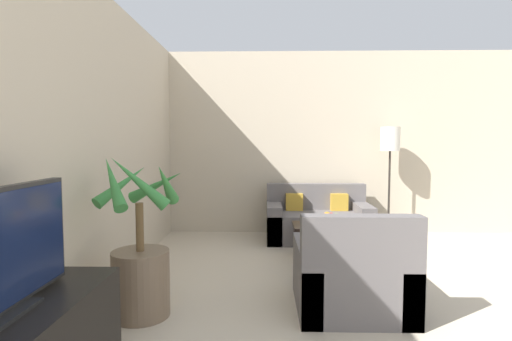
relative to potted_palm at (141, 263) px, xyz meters
name	(u,v)px	position (x,y,z in m)	size (l,w,h in m)	color
wall_back	(376,143)	(2.63, 2.99, 0.93)	(7.80, 0.06, 2.70)	beige
wall_left	(48,143)	(-0.50, -0.35, 0.93)	(0.06, 8.23, 2.70)	beige
potted_palm	(141,263)	(0.00, 0.00, 0.00)	(0.70, 0.69, 1.29)	brown
sofa_loveseat	(318,221)	(1.70, 2.49, -0.16)	(1.42, 0.76, 0.76)	#605B5B
floor_lamp	(390,146)	(2.73, 2.64, 0.88)	(0.27, 0.27, 1.57)	#2D2823
coffee_table	(339,229)	(1.83, 1.61, -0.08)	(1.06, 0.49, 0.39)	black
fruit_bowl	(331,221)	(1.75, 1.68, 0.00)	(0.22, 0.22, 0.05)	#997A4C
apple_red	(331,215)	(1.76, 1.74, 0.06)	(0.07, 0.07, 0.07)	red
apple_green	(336,216)	(1.81, 1.67, 0.06)	(0.08, 0.08, 0.08)	olive
orange_fruit	(327,216)	(1.70, 1.67, 0.07)	(0.09, 0.09, 0.09)	orange
armchair	(351,277)	(1.67, 0.15, -0.15)	(0.88, 0.86, 0.83)	#605B5B
ottoman	(340,256)	(1.73, 1.00, -0.22)	(0.60, 0.53, 0.41)	#605B5B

